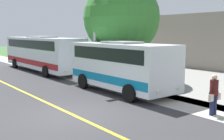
# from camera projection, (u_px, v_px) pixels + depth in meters

# --- Properties ---
(ground_plane) EXTENTS (120.00, 120.00, 0.00)m
(ground_plane) POSITION_uv_depth(u_px,v_px,m) (72.00, 115.00, 11.62)
(ground_plane) COLOR #3D6633
(road_surface) EXTENTS (8.00, 100.00, 0.01)m
(road_surface) POSITION_uv_depth(u_px,v_px,m) (72.00, 115.00, 11.62)
(road_surface) COLOR #333335
(road_surface) RESTS_ON ground
(sidewalk) EXTENTS (2.40, 100.00, 0.01)m
(sidewalk) POSITION_uv_depth(u_px,v_px,m) (159.00, 97.00, 14.76)
(sidewalk) COLOR #B2ADA3
(sidewalk) RESTS_ON ground
(road_centre_line) EXTENTS (0.16, 100.00, 0.00)m
(road_centre_line) POSITION_uv_depth(u_px,v_px,m) (72.00, 115.00, 11.62)
(road_centre_line) COLOR gold
(road_centre_line) RESTS_ON ground
(shuttle_bus_front) EXTENTS (2.78, 7.06, 2.91)m
(shuttle_bus_front) POSITION_uv_depth(u_px,v_px,m) (122.00, 64.00, 15.98)
(shuttle_bus_front) COLOR white
(shuttle_bus_front) RESTS_ON ground
(transit_bus_rear) EXTENTS (2.74, 11.43, 3.08)m
(transit_bus_rear) POSITION_uv_depth(u_px,v_px,m) (42.00, 52.00, 24.63)
(transit_bus_rear) COLOR silver
(transit_bus_rear) RESTS_ON ground
(pedestrian_with_bags) EXTENTS (0.72, 0.34, 1.71)m
(pedestrian_with_bags) POSITION_uv_depth(u_px,v_px,m) (214.00, 93.00, 11.48)
(pedestrian_with_bags) COLOR #1E2347
(pedestrian_with_bags) RESTS_ON ground
(street_light_pole) EXTENTS (1.97, 0.24, 7.53)m
(street_light_pole) POSITION_uv_depth(u_px,v_px,m) (93.00, 21.00, 18.44)
(street_light_pole) COLOR #9E9EA3
(street_light_pole) RESTS_ON ground
(tree_curbside) EXTENTS (5.48, 5.48, 7.18)m
(tree_curbside) POSITION_uv_depth(u_px,v_px,m) (122.00, 18.00, 20.03)
(tree_curbside) COLOR brown
(tree_curbside) RESTS_ON ground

